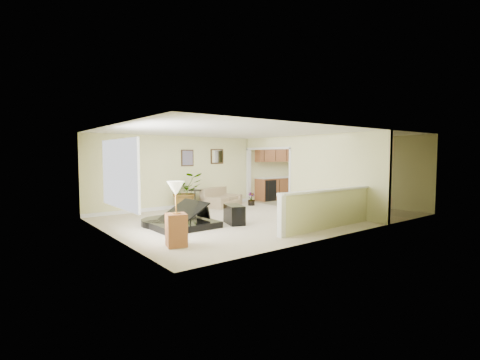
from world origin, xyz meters
TOP-DOWN VIEW (x-y plane):
  - floor at (0.00, 0.00)m, footprint 9.00×9.00m
  - back_wall at (0.00, 3.00)m, footprint 9.00×0.04m
  - front_wall at (0.00, -3.00)m, footprint 9.00×0.04m
  - left_wall at (-4.50, 0.00)m, footprint 0.04×6.00m
  - right_wall at (4.50, 0.00)m, footprint 0.04×6.00m
  - ceiling at (0.00, 0.00)m, footprint 9.00×6.00m
  - kitchen_vinyl at (3.15, 0.00)m, footprint 2.70×6.00m
  - interior_partition at (1.80, 0.25)m, footprint 0.18×5.99m
  - pony_half_wall at (0.08, -2.30)m, footprint 3.42×0.22m
  - left_window at (-4.49, -0.50)m, footprint 0.05×2.15m
  - wall_art_left at (-0.95, 2.97)m, footprint 0.48×0.04m
  - wall_mirror at (0.30, 2.97)m, footprint 0.55×0.04m
  - kitchen_cabinets at (3.19, 2.73)m, footprint 2.36×0.65m
  - piano at (-2.78, 0.13)m, footprint 1.87×1.94m
  - piano_bench at (-1.41, -0.41)m, footprint 0.60×0.84m
  - loveseat at (0.18, 2.55)m, footprint 1.87×1.44m
  - accent_table at (-0.94, 2.49)m, footprint 0.46×0.46m
  - palm_plant at (-1.23, 2.65)m, footprint 1.24×1.11m
  - small_plant at (1.15, 1.99)m, footprint 0.30×0.30m
  - lamp_stand at (-3.72, -1.57)m, footprint 0.48×0.48m

SIDE VIEW (x-z plane):
  - floor at x=0.00m, z-range 0.00..0.00m
  - kitchen_vinyl at x=3.15m, z-range 0.00..0.01m
  - small_plant at x=1.15m, z-range -0.04..0.45m
  - piano_bench at x=-1.41m, z-range 0.00..0.51m
  - loveseat at x=0.18m, z-range -0.11..0.77m
  - accent_table at x=-0.94m, z-range 0.09..0.76m
  - pony_half_wall at x=0.08m, z-range 0.02..1.02m
  - lamp_stand at x=-3.72m, z-range -0.10..1.22m
  - piano at x=-2.78m, z-range -0.12..1.35m
  - palm_plant at x=-1.23m, z-range -0.01..1.24m
  - kitchen_cabinets at x=3.19m, z-range -0.29..2.03m
  - interior_partition at x=1.80m, z-range -0.03..2.47m
  - back_wall at x=0.00m, z-range 0.00..2.50m
  - front_wall at x=0.00m, z-range 0.00..2.50m
  - left_wall at x=-4.50m, z-range 0.00..2.50m
  - right_wall at x=4.50m, z-range 0.00..2.50m
  - left_window at x=-4.49m, z-range 0.73..2.17m
  - wall_art_left at x=-0.95m, z-range 1.46..2.04m
  - wall_mirror at x=0.30m, z-range 1.52..2.08m
  - ceiling at x=0.00m, z-range 2.48..2.52m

